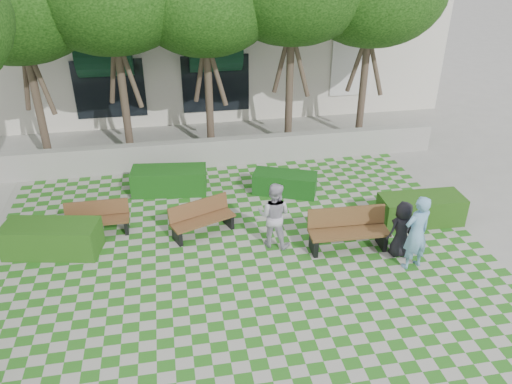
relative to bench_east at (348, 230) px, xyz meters
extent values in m
plane|color=gray|center=(-2.65, -0.82, -0.49)|extent=(90.00, 90.00, 0.00)
plane|color=#2B721E|center=(-2.65, 0.18, -0.48)|extent=(12.00, 12.00, 0.00)
cube|color=#9E9B93|center=(-2.65, 5.38, -0.04)|extent=(15.00, 0.36, 0.90)
cube|color=brown|center=(0.00, -0.08, -0.01)|extent=(1.96, 0.66, 0.06)
cube|color=brown|center=(0.01, 0.20, 0.28)|extent=(1.94, 0.21, 0.49)
cube|color=black|center=(-0.86, -0.05, -0.25)|extent=(0.13, 0.54, 0.47)
cube|color=black|center=(0.86, -0.11, -0.25)|extent=(0.13, 0.54, 0.47)
cube|color=brown|center=(-3.42, 1.24, -0.08)|extent=(1.72, 1.09, 0.06)
cube|color=brown|center=(-3.51, 1.46, 0.17)|extent=(1.58, 0.73, 0.41)
cube|color=black|center=(-4.10, 0.96, -0.29)|extent=(0.26, 0.46, 0.40)
cube|color=black|center=(-2.74, 1.51, -0.29)|extent=(0.26, 0.46, 0.40)
cube|color=brown|center=(-6.08, 1.73, -0.09)|extent=(1.60, 0.49, 0.05)
cube|color=brown|center=(-6.08, 1.96, 0.15)|extent=(1.60, 0.11, 0.40)
cube|color=black|center=(-6.79, 1.73, -0.29)|extent=(0.09, 0.45, 0.39)
cube|color=black|center=(-5.36, 1.73, -0.29)|extent=(0.09, 0.45, 0.39)
cube|color=#204813|center=(2.32, 0.79, -0.11)|extent=(2.21, 0.95, 0.76)
cube|color=#124413|center=(-0.85, 3.04, -0.17)|extent=(1.97, 1.37, 0.64)
cube|color=#154A13|center=(-4.20, 3.72, -0.11)|extent=(2.25, 1.12, 0.76)
cube|color=#214E14|center=(-7.06, 1.08, -0.10)|extent=(2.36, 1.31, 0.78)
imported|color=#72A8D0|center=(1.21, -1.01, 0.43)|extent=(0.76, 0.59, 1.85)
imported|color=black|center=(1.13, -0.50, 0.22)|extent=(0.78, 0.61, 1.42)
imported|color=#BDB6C8|center=(-1.75, 0.45, 0.36)|extent=(1.02, 0.94, 1.70)
cylinder|color=#47382B|center=(-8.15, 6.78, 1.33)|extent=(0.26, 0.26, 3.64)
ellipsoid|color=#1E4C11|center=(-8.15, 6.78, 4.58)|extent=(4.80, 4.80, 3.60)
cylinder|color=#47382B|center=(-5.45, 6.78, 1.41)|extent=(0.26, 0.26, 3.81)
cylinder|color=#47382B|center=(-2.65, 6.78, 1.30)|extent=(0.26, 0.26, 3.58)
ellipsoid|color=#1E4C11|center=(-2.65, 6.78, 4.50)|extent=(4.60, 4.60, 3.45)
cylinder|color=#47382B|center=(0.15, 6.78, 1.47)|extent=(0.26, 0.26, 3.92)
cylinder|color=#47382B|center=(2.85, 6.78, 1.36)|extent=(0.26, 0.26, 3.70)
cube|color=silver|center=(-1.65, 13.38, 2.01)|extent=(18.00, 8.00, 5.00)
cube|color=black|center=(3.35, 9.36, 1.71)|extent=(1.40, 0.10, 2.40)
cylinder|color=#0E3520|center=(-6.15, 9.36, 2.51)|extent=(3.00, 1.80, 1.80)
cube|color=black|center=(-6.15, 9.36, 1.11)|extent=(2.60, 0.08, 2.20)
cylinder|color=#0E3520|center=(-2.15, 9.36, 2.51)|extent=(3.00, 1.80, 1.80)
cube|color=black|center=(-2.15, 9.36, 1.11)|extent=(2.60, 0.08, 2.20)
camera|label=1|loc=(-4.05, -9.65, 6.56)|focal=35.00mm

